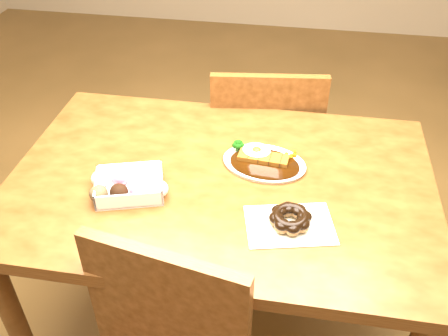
% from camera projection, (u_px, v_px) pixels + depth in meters
% --- Properties ---
extents(ground, '(6.00, 6.00, 0.00)m').
position_uv_depth(ground, '(222.00, 332.00, 1.88)').
color(ground, brown).
rests_on(ground, ground).
extents(table, '(1.20, 0.80, 0.75)m').
position_uv_depth(table, '(221.00, 204.00, 1.48)').
color(table, '#46260E').
rests_on(table, ground).
extents(chair_far, '(0.47, 0.47, 0.87)m').
position_uv_depth(chair_far, '(264.00, 150.00, 1.99)').
color(chair_far, '#46260E').
rests_on(chair_far, ground).
extents(katsu_curry_plate, '(0.27, 0.21, 0.05)m').
position_uv_depth(katsu_curry_plate, '(263.00, 161.00, 1.46)').
color(katsu_curry_plate, white).
rests_on(katsu_curry_plate, table).
extents(donut_box, '(0.22, 0.19, 0.05)m').
position_uv_depth(donut_box, '(128.00, 185.00, 1.35)').
color(donut_box, white).
rests_on(donut_box, table).
extents(pon_de_ring, '(0.25, 0.20, 0.04)m').
position_uv_depth(pon_de_ring, '(290.00, 219.00, 1.25)').
color(pon_de_ring, silver).
rests_on(pon_de_ring, table).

